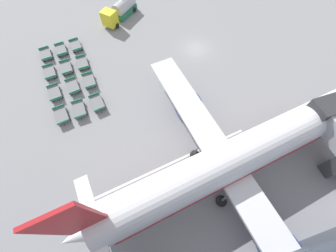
# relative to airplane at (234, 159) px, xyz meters

# --- Properties ---
(ground_plane) EXTENTS (500.00, 500.00, 0.00)m
(ground_plane) POSITION_rel_airplane_xyz_m (-20.67, 4.08, -3.47)
(ground_plane) COLOR gray
(airplane) EXTENTS (34.05, 36.87, 12.78)m
(airplane) POSITION_rel_airplane_xyz_m (0.00, 0.00, 0.00)
(airplane) COLOR silver
(airplane) RESTS_ON ground_plane
(fuel_tanker_primary) EXTENTS (7.08, 7.28, 2.97)m
(fuel_tanker_primary) POSITION_rel_airplane_xyz_m (-33.05, -6.27, -2.17)
(fuel_tanker_primary) COLOR yellow
(fuel_tanker_primary) RESTS_ON ground_plane
(baggage_dolly_row_near_col_a) EXTENTS (3.64, 2.06, 0.92)m
(baggage_dolly_row_near_col_a) POSITION_rel_airplane_xyz_m (-26.25, -20.23, -2.99)
(baggage_dolly_row_near_col_a) COLOR slate
(baggage_dolly_row_near_col_a) RESTS_ON ground_plane
(baggage_dolly_row_near_col_b) EXTENTS (3.63, 2.04, 0.92)m
(baggage_dolly_row_near_col_b) POSITION_rel_airplane_xyz_m (-22.00, -19.78, -2.99)
(baggage_dolly_row_near_col_b) COLOR slate
(baggage_dolly_row_near_col_b) RESTS_ON ground_plane
(baggage_dolly_row_near_col_c) EXTENTS (3.64, 2.08, 0.92)m
(baggage_dolly_row_near_col_c) POSITION_rel_airplane_xyz_m (-17.64, -19.21, -2.99)
(baggage_dolly_row_near_col_c) COLOR slate
(baggage_dolly_row_near_col_c) RESTS_ON ground_plane
(baggage_dolly_row_near_col_d) EXTENTS (3.64, 2.13, 0.92)m
(baggage_dolly_row_near_col_d) POSITION_rel_airplane_xyz_m (-13.41, -18.49, -2.99)
(baggage_dolly_row_near_col_d) COLOR slate
(baggage_dolly_row_near_col_d) RESTS_ON ground_plane
(baggage_dolly_row_mid_a_col_a) EXTENTS (3.63, 1.98, 0.92)m
(baggage_dolly_row_mid_a_col_a) POSITION_rel_airplane_xyz_m (-26.57, -17.79, -2.99)
(baggage_dolly_row_mid_a_col_a) COLOR slate
(baggage_dolly_row_mid_a_col_a) RESTS_ON ground_plane
(baggage_dolly_row_mid_a_col_b) EXTENTS (3.62, 1.97, 0.92)m
(baggage_dolly_row_mid_a_col_b) POSITION_rel_airplane_xyz_m (-22.22, -17.24, -2.99)
(baggage_dolly_row_mid_a_col_b) COLOR slate
(baggage_dolly_row_mid_a_col_b) RESTS_ON ground_plane
(baggage_dolly_row_mid_a_col_c) EXTENTS (3.64, 2.11, 0.92)m
(baggage_dolly_row_mid_a_col_c) POSITION_rel_airplane_xyz_m (-18.09, -16.56, -2.99)
(baggage_dolly_row_mid_a_col_c) COLOR slate
(baggage_dolly_row_mid_a_col_c) RESTS_ON ground_plane
(baggage_dolly_row_mid_a_col_d) EXTENTS (3.61, 1.91, 0.92)m
(baggage_dolly_row_mid_a_col_d) POSITION_rel_airplane_xyz_m (-13.66, -16.08, -2.99)
(baggage_dolly_row_mid_a_col_d) COLOR slate
(baggage_dolly_row_mid_a_col_d) RESTS_ON ground_plane
(baggage_dolly_row_mid_b_col_a) EXTENTS (3.64, 2.10, 0.92)m
(baggage_dolly_row_mid_b_col_a) POSITION_rel_airplane_xyz_m (-26.93, -15.34, -2.99)
(baggage_dolly_row_mid_b_col_a) COLOR slate
(baggage_dolly_row_mid_b_col_a) RESTS_ON ground_plane
(baggage_dolly_row_mid_b_col_b) EXTENTS (3.61, 1.92, 0.92)m
(baggage_dolly_row_mid_b_col_b) POSITION_rel_airplane_xyz_m (-22.50, -14.70, -2.99)
(baggage_dolly_row_mid_b_col_b) COLOR slate
(baggage_dolly_row_mid_b_col_b) RESTS_ON ground_plane
(baggage_dolly_row_mid_b_col_c) EXTENTS (3.62, 1.95, 0.92)m
(baggage_dolly_row_mid_b_col_c) POSITION_rel_airplane_xyz_m (-18.45, -14.11, -2.99)
(baggage_dolly_row_mid_b_col_c) COLOR slate
(baggage_dolly_row_mid_b_col_c) RESTS_ON ground_plane
(baggage_dolly_row_mid_b_col_d) EXTENTS (3.64, 2.11, 0.92)m
(baggage_dolly_row_mid_b_col_d) POSITION_rel_airplane_xyz_m (-14.04, -13.50, -2.99)
(baggage_dolly_row_mid_b_col_d) COLOR slate
(baggage_dolly_row_mid_b_col_d) RESTS_ON ground_plane
(stand_guidance_stripe) EXTENTS (3.80, 23.77, 0.01)m
(stand_guidance_stripe) POSITION_rel_airplane_xyz_m (-2.41, -7.58, -3.47)
(stand_guidance_stripe) COLOR white
(stand_guidance_stripe) RESTS_ON ground_plane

